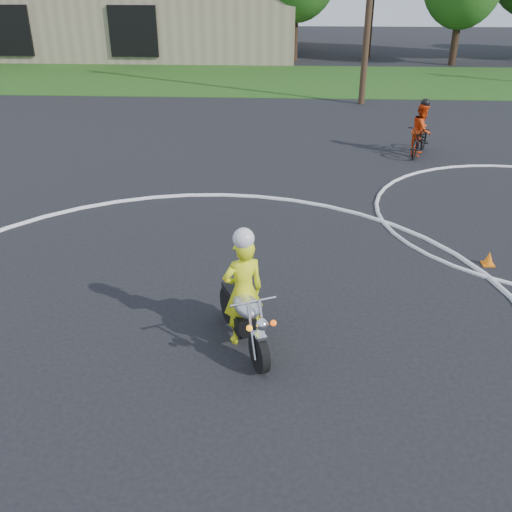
{
  "coord_description": "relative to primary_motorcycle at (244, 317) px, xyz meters",
  "views": [
    {
      "loc": [
        1.68,
        -5.37,
        5.47
      ],
      "look_at": [
        1.2,
        3.27,
        1.1
      ],
      "focal_mm": 40.0,
      "sensor_mm": 36.0,
      "label": 1
    }
  ],
  "objects": [
    {
      "name": "ground",
      "position": [
        -1.07,
        -2.24,
        -0.53
      ],
      "size": [
        120.0,
        120.0,
        0.0
      ],
      "primitive_type": "plane",
      "color": "black",
      "rests_on": "ground"
    },
    {
      "name": "primary_motorcycle",
      "position": [
        0.0,
        0.0,
        0.0
      ],
      "size": [
        1.03,
        1.95,
        1.1
      ],
      "rotation": [
        0.0,
        0.0,
        0.42
      ],
      "color": "black",
      "rests_on": "ground"
    },
    {
      "name": "rider_primary_grp",
      "position": [
        -0.02,
        0.13,
        0.45
      ],
      "size": [
        0.79,
        0.68,
        2.03
      ],
      "rotation": [
        0.0,
        0.0,
        0.42
      ],
      "color": "#E9F119",
      "rests_on": "ground"
    },
    {
      "name": "course_markings",
      "position": [
        1.1,
        2.12,
        -0.52
      ],
      "size": [
        19.05,
        19.05,
        0.12
      ],
      "color": "silver",
      "rests_on": "ground"
    },
    {
      "name": "grass_strip",
      "position": [
        -1.07,
        24.76,
        -0.52
      ],
      "size": [
        120.0,
        10.0,
        0.02
      ],
      "primitive_type": "cube",
      "color": "#1E4714",
      "rests_on": "ground"
    },
    {
      "name": "rider_second_grp",
      "position": [
        4.95,
        10.9,
        0.11
      ],
      "size": [
        1.36,
        2.0,
        1.82
      ],
      "rotation": [
        0.0,
        0.0,
        -0.41
      ],
      "color": "black",
      "rests_on": "ground"
    }
  ]
}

